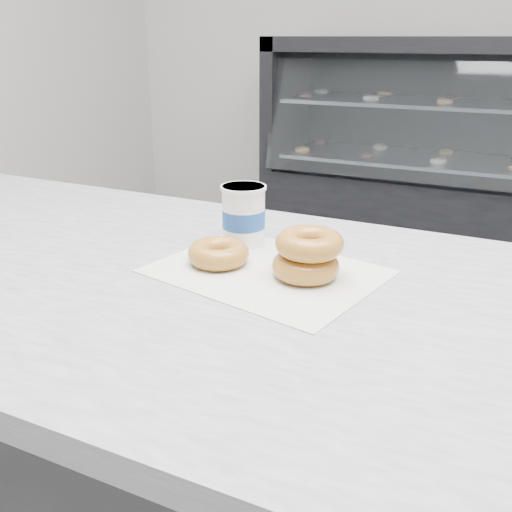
{
  "coord_description": "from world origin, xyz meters",
  "views": [
    {
      "loc": [
        0.24,
        -1.3,
        1.25
      ],
      "look_at": [
        -0.13,
        -0.53,
        0.92
      ],
      "focal_mm": 40.0,
      "sensor_mm": 36.0,
      "label": 1
    }
  ],
  "objects_px": {
    "donut_single": "(218,253)",
    "donut_stack": "(307,255)",
    "display_case": "(477,179)",
    "coffee_cup": "(244,215)"
  },
  "relations": [
    {
      "from": "display_case",
      "to": "donut_single",
      "type": "distance_m",
      "value": 2.7
    },
    {
      "from": "donut_single",
      "to": "donut_stack",
      "type": "distance_m",
      "value": 0.15
    },
    {
      "from": "donut_single",
      "to": "coffee_cup",
      "type": "distance_m",
      "value": 0.11
    },
    {
      "from": "coffee_cup",
      "to": "donut_single",
      "type": "bearing_deg",
      "value": -88.28
    },
    {
      "from": "donut_single",
      "to": "display_case",
      "type": "bearing_deg",
      "value": 85.84
    },
    {
      "from": "donut_single",
      "to": "donut_stack",
      "type": "relative_size",
      "value": 0.78
    },
    {
      "from": "donut_stack",
      "to": "coffee_cup",
      "type": "distance_m",
      "value": 0.18
    },
    {
      "from": "display_case",
      "to": "donut_stack",
      "type": "xyz_separation_m",
      "value": [
        -0.04,
        -2.65,
        0.45
      ]
    },
    {
      "from": "donut_stack",
      "to": "display_case",
      "type": "bearing_deg",
      "value": 89.07
    },
    {
      "from": "donut_single",
      "to": "coffee_cup",
      "type": "bearing_deg",
      "value": 93.5
    }
  ]
}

